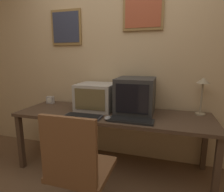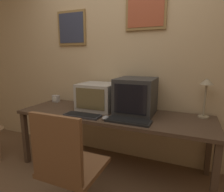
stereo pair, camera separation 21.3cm
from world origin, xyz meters
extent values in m
cube|color=#D1B284|center=(0.00, 1.46, 1.30)|extent=(8.00, 0.05, 2.60)
cube|color=olive|center=(-0.76, 1.42, 1.74)|extent=(0.44, 0.02, 0.46)
cube|color=#33384C|center=(-0.76, 1.41, 1.74)|extent=(0.39, 0.01, 0.39)
cube|color=olive|center=(0.27, 1.42, 1.89)|extent=(0.48, 0.02, 0.47)
cube|color=#AD4C2D|center=(0.27, 1.41, 1.89)|extent=(0.42, 0.01, 0.40)
cube|color=#4C3828|center=(0.00, 1.06, 0.69)|extent=(2.23, 0.70, 0.04)
cube|color=#4C3828|center=(-1.07, 0.76, 0.33)|extent=(0.06, 0.06, 0.67)
cube|color=#4C3828|center=(1.07, 0.76, 0.33)|extent=(0.06, 0.06, 0.67)
cube|color=#4C3828|center=(-1.07, 1.37, 0.33)|extent=(0.06, 0.06, 0.67)
cube|color=#4C3828|center=(1.07, 1.37, 0.33)|extent=(0.06, 0.06, 0.67)
cube|color=#B7B2A8|center=(-0.24, 1.18, 0.86)|extent=(0.45, 0.41, 0.32)
cube|color=brown|center=(-0.24, 0.97, 0.87)|extent=(0.37, 0.01, 0.24)
cube|color=#333333|center=(0.25, 1.16, 0.91)|extent=(0.42, 0.45, 0.41)
cube|color=black|center=(0.25, 0.94, 0.92)|extent=(0.35, 0.01, 0.31)
cube|color=#333338|center=(-0.25, 0.83, 0.71)|extent=(0.41, 0.16, 0.02)
cube|color=black|center=(-0.25, 0.83, 0.73)|extent=(0.38, 0.13, 0.00)
cube|color=black|center=(0.27, 0.84, 0.71)|extent=(0.46, 0.17, 0.02)
cube|color=black|center=(0.27, 0.84, 0.73)|extent=(0.42, 0.14, 0.00)
ellipsoid|color=gray|center=(0.02, 0.83, 0.72)|extent=(0.06, 0.10, 0.04)
cube|color=#B7B2AD|center=(-0.97, 1.27, 0.75)|extent=(0.10, 0.06, 0.10)
cylinder|color=white|center=(-0.97, 1.24, 0.75)|extent=(0.07, 0.00, 0.07)
cylinder|color=tan|center=(0.97, 1.30, 0.71)|extent=(0.11, 0.11, 0.02)
cylinder|color=tan|center=(0.97, 1.30, 0.90)|extent=(0.02, 0.02, 0.35)
cone|color=tan|center=(0.97, 1.30, 1.09)|extent=(0.14, 0.14, 0.06)
cube|color=brown|center=(-0.02, 0.30, 0.45)|extent=(0.45, 0.45, 0.04)
cube|color=brown|center=(-0.02, 0.09, 0.72)|extent=(0.42, 0.04, 0.49)
camera|label=1|loc=(0.61, -0.94, 1.34)|focal=30.00mm
camera|label=2|loc=(0.81, -0.87, 1.34)|focal=30.00mm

